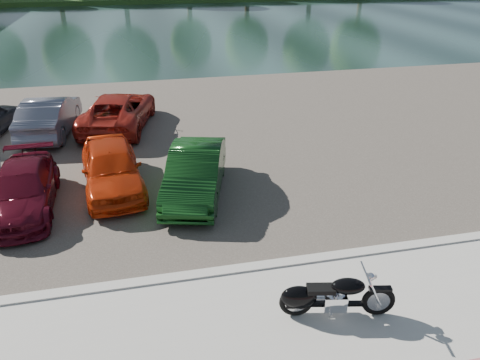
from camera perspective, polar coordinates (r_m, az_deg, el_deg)
The scene contains 10 objects.
ground at distance 9.75m, azimuth 6.31°, elevation -17.70°, with size 200.00×200.00×0.00m, color #595447.
kerb at distance 11.15m, azimuth 3.07°, elevation -10.49°, with size 60.00×0.30×0.14m, color #BBB8B0.
parking_lot at distance 18.97m, azimuth -4.13°, elevation 5.58°, with size 60.00×18.00×0.04m, color #423C35.
river at distance 47.11m, azimuth -9.82°, elevation 17.89°, with size 120.00×40.00×0.00m, color #172B27.
motorcycle at distance 9.72m, azimuth 10.52°, elevation -13.80°, with size 2.31×0.86×1.05m.
car_3 at distance 14.52m, azimuth -25.00°, elevation -1.08°, with size 1.73×4.25×1.23m, color #500B19.
car_4 at distance 14.78m, azimuth -15.40°, elevation 1.51°, with size 1.71×4.26×1.45m, color red.
car_5 at distance 14.00m, azimuth -5.47°, elevation 0.92°, with size 1.52×4.35×1.43m, color #0E3612.
car_9 at distance 20.21m, azimuth -22.21°, elevation 7.31°, with size 1.59×4.57×1.50m, color slate.
car_10 at distance 20.06m, azimuth -14.63°, elevation 8.18°, with size 2.38×5.15×1.43m, color #A1251A.
Camera 1 is at (-2.50, -6.55, 6.78)m, focal length 35.00 mm.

